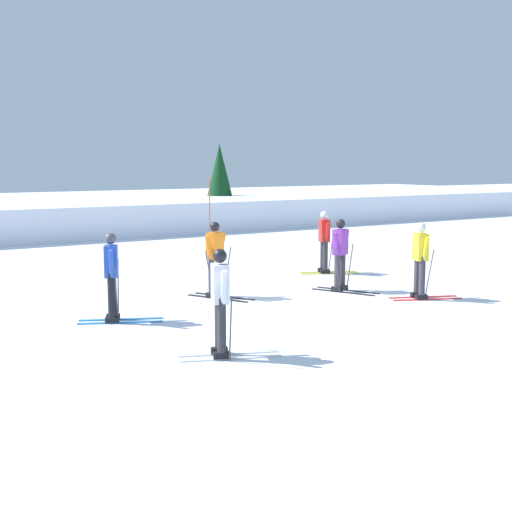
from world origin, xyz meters
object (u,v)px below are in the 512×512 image
(trail_marker_pole, at_px, (210,213))
(conifer_far_left, at_px, (220,177))
(skier_orange, at_px, (215,257))
(skier_red, at_px, (325,240))
(skier_blue, at_px, (112,274))
(skier_yellow, at_px, (420,258))
(skier_white, at_px, (221,300))
(skier_purple, at_px, (340,253))

(trail_marker_pole, relative_size, conifer_far_left, 0.65)
(skier_orange, distance_m, skier_red, 4.43)
(skier_blue, distance_m, skier_red, 7.46)
(skier_yellow, distance_m, skier_red, 4.03)
(skier_orange, relative_size, trail_marker_pole, 0.67)
(skier_blue, xyz_separation_m, conifer_far_left, (13.03, 18.49, 1.33))
(skier_red, bearing_deg, skier_blue, -161.05)
(skier_yellow, height_order, skier_red, same)
(skier_orange, xyz_separation_m, skier_white, (-2.34, -4.29, -0.00))
(conifer_far_left, bearing_deg, trail_marker_pole, -121.76)
(skier_yellow, height_order, conifer_far_left, conifer_far_left)
(trail_marker_pole, bearing_deg, conifer_far_left, 58.24)
(skier_blue, relative_size, skier_red, 1.00)
(skier_white, height_order, trail_marker_pole, trail_marker_pole)
(skier_yellow, xyz_separation_m, skier_white, (-6.07, -1.65, -0.00))
(skier_yellow, height_order, trail_marker_pole, trail_marker_pole)
(skier_purple, bearing_deg, skier_blue, -178.95)
(skier_red, xyz_separation_m, trail_marker_pole, (-0.04, 6.36, 0.36))
(skier_orange, bearing_deg, trail_marker_pole, 61.67)
(trail_marker_pole, bearing_deg, skier_orange, -118.33)
(trail_marker_pole, bearing_deg, skier_blue, -128.62)
(conifer_far_left, bearing_deg, skier_yellow, -107.82)
(skier_purple, distance_m, conifer_far_left, 19.85)
(skier_purple, xyz_separation_m, trail_marker_pole, (1.33, 8.68, 0.36))
(trail_marker_pole, xyz_separation_m, conifer_far_left, (6.01, 9.71, 0.97))
(skier_blue, height_order, skier_red, same)
(skier_yellow, relative_size, skier_red, 1.00)
(skier_purple, relative_size, skier_blue, 1.00)
(skier_white, bearing_deg, skier_purple, 32.81)
(trail_marker_pole, bearing_deg, skier_red, -89.62)
(skier_yellow, bearing_deg, conifer_far_left, 72.18)
(skier_white, relative_size, trail_marker_pole, 0.67)
(skier_red, height_order, trail_marker_pole, trail_marker_pole)
(skier_purple, height_order, skier_yellow, same)
(skier_red, height_order, conifer_far_left, conifer_far_left)
(skier_yellow, bearing_deg, trail_marker_pole, 87.56)
(skier_red, bearing_deg, skier_white, -139.18)
(skier_purple, bearing_deg, conifer_far_left, 68.24)
(skier_orange, relative_size, skier_yellow, 1.00)
(skier_yellow, xyz_separation_m, conifer_far_left, (6.45, 20.08, 1.33))
(skier_orange, relative_size, conifer_far_left, 0.43)
(trail_marker_pole, bearing_deg, skier_purple, -98.70)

